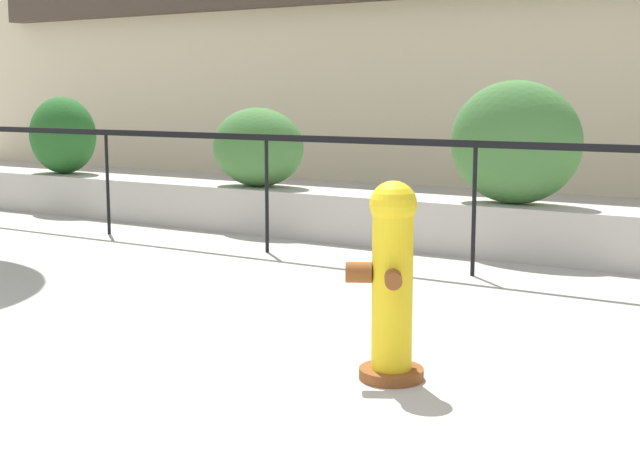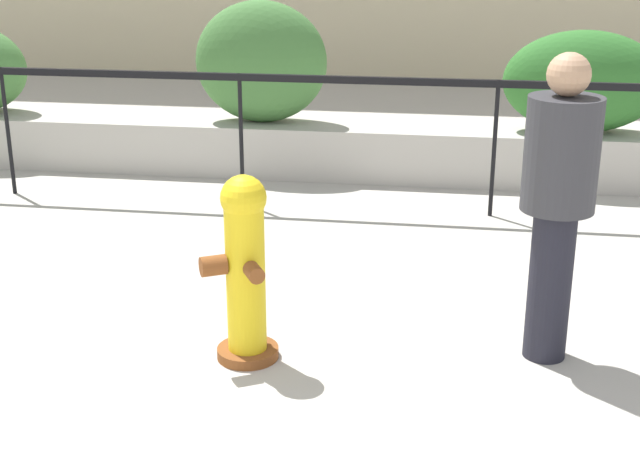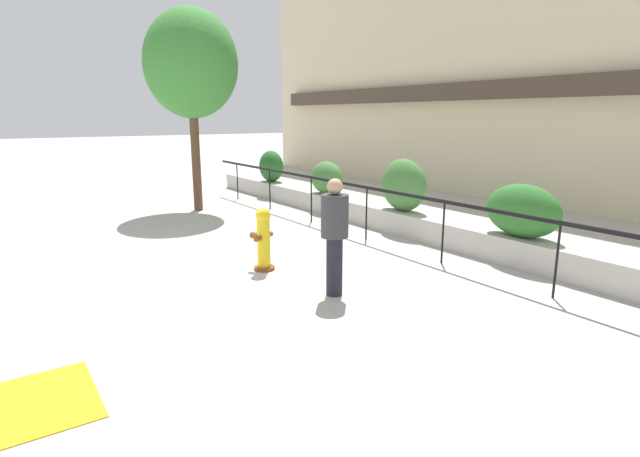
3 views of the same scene
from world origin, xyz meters
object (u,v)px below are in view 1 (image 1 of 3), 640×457
hedge_bush_1 (258,147)px  hedge_bush_2 (515,142)px  fire_hydrant (392,279)px  hedge_bush_0 (63,135)px

hedge_bush_1 → hedge_bush_2: 3.00m
hedge_bush_2 → fire_hydrant: size_ratio=1.18×
hedge_bush_0 → fire_hydrant: bearing=-29.7°
hedge_bush_1 → fire_hydrant: size_ratio=1.06×
hedge_bush_0 → hedge_bush_2: hedge_bush_2 is taller
hedge_bush_0 → fire_hydrant: 7.95m
hedge_bush_1 → hedge_bush_0: bearing=180.0°
hedge_bush_2 → hedge_bush_0: bearing=180.0°
hedge_bush_0 → hedge_bush_1: size_ratio=0.87×
hedge_bush_1 → hedge_bush_2: size_ratio=0.90×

